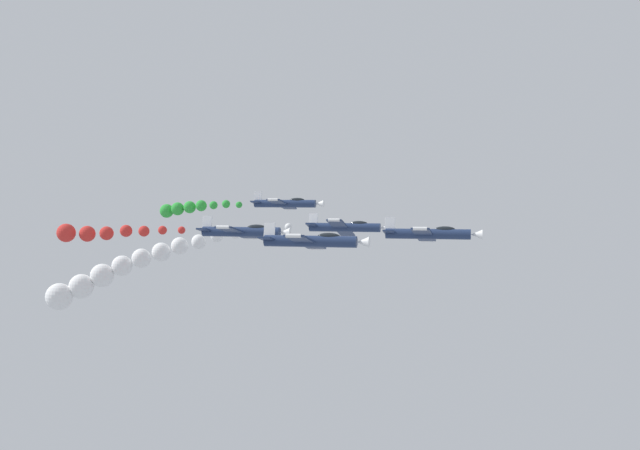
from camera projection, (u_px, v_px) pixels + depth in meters
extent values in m
cylinder|color=navy|center=(428.00, 234.00, 77.03)|extent=(1.29, 9.00, 1.29)
cone|color=white|center=(477.00, 235.00, 75.86)|extent=(1.22, 1.20, 1.22)
cube|color=navy|center=(424.00, 235.00, 77.11)|extent=(9.07, 1.90, 1.92)
cylinder|color=white|center=(428.00, 240.00, 81.54)|extent=(0.42, 1.40, 0.42)
cylinder|color=white|center=(420.00, 229.00, 72.68)|extent=(0.42, 1.40, 0.42)
cube|color=navy|center=(390.00, 233.00, 77.96)|extent=(3.77, 1.20, 0.90)
cube|color=white|center=(390.00, 225.00, 78.11)|extent=(0.44, 1.10, 1.60)
ellipsoid|color=black|center=(445.00, 230.00, 76.69)|extent=(0.92, 2.20, 0.84)
cylinder|color=navy|center=(345.00, 227.00, 90.41)|extent=(1.34, 9.00, 1.34)
cone|color=white|center=(385.00, 228.00, 89.23)|extent=(1.28, 1.20, 1.28)
cube|color=navy|center=(341.00, 228.00, 90.48)|extent=(8.94, 1.90, 2.52)
cylinder|color=white|center=(348.00, 236.00, 94.85)|extent=(0.44, 1.40, 0.44)
cylinder|color=white|center=(334.00, 220.00, 86.10)|extent=(0.44, 1.40, 0.44)
cube|color=navy|center=(314.00, 227.00, 91.33)|extent=(3.72, 1.20, 1.14)
cube|color=white|center=(313.00, 220.00, 91.55)|extent=(0.54, 1.10, 1.58)
ellipsoid|color=black|center=(359.00, 224.00, 90.09)|extent=(0.95, 2.20, 0.88)
sphere|color=white|center=(288.00, 227.00, 92.14)|extent=(0.93, 0.93, 0.93)
sphere|color=white|center=(271.00, 229.00, 92.51)|extent=(1.13, 1.13, 1.13)
sphere|color=white|center=(253.00, 230.00, 92.73)|extent=(1.28, 1.28, 1.28)
sphere|color=white|center=(235.00, 233.00, 93.12)|extent=(1.50, 1.50, 1.50)
sphere|color=white|center=(217.00, 236.00, 93.08)|extent=(1.65, 1.65, 1.65)
sphere|color=white|center=(199.00, 242.00, 93.23)|extent=(1.90, 1.90, 1.90)
sphere|color=white|center=(180.00, 246.00, 93.01)|extent=(2.22, 2.22, 2.22)
sphere|color=white|center=(161.00, 252.00, 93.05)|extent=(2.42, 2.42, 2.42)
sphere|color=white|center=(141.00, 258.00, 92.68)|extent=(2.48, 2.48, 2.48)
sphere|color=white|center=(122.00, 266.00, 92.49)|extent=(2.63, 2.63, 2.63)
sphere|color=white|center=(102.00, 275.00, 92.18)|extent=(3.00, 3.00, 3.00)
sphere|color=white|center=(81.00, 286.00, 91.71)|extent=(3.12, 3.12, 3.12)
sphere|color=white|center=(59.00, 297.00, 91.01)|extent=(3.40, 3.40, 3.40)
cylinder|color=navy|center=(310.00, 241.00, 68.76)|extent=(1.29, 9.00, 1.29)
cone|color=white|center=(363.00, 242.00, 67.59)|extent=(1.22, 1.20, 1.22)
cube|color=navy|center=(306.00, 242.00, 68.84)|extent=(9.07, 1.90, 1.93)
cylinder|color=white|center=(317.00, 248.00, 73.27)|extent=(0.42, 1.40, 0.42)
cylinder|color=white|center=(293.00, 236.00, 64.41)|extent=(0.42, 1.40, 0.42)
cube|color=navy|center=(270.00, 240.00, 69.69)|extent=(3.76, 1.20, 0.90)
cube|color=white|center=(269.00, 231.00, 69.84)|extent=(0.44, 1.10, 1.60)
ellipsoid|color=black|center=(329.00, 236.00, 68.42)|extent=(0.92, 2.20, 0.84)
cylinder|color=navy|center=(241.00, 232.00, 80.55)|extent=(1.28, 9.00, 1.28)
cone|color=white|center=(285.00, 232.00, 79.38)|extent=(1.21, 1.20, 1.21)
cube|color=navy|center=(238.00, 233.00, 80.63)|extent=(9.09, 1.90, 1.81)
cylinder|color=white|center=(251.00, 238.00, 85.06)|extent=(0.42, 1.40, 0.42)
cylinder|color=white|center=(223.00, 227.00, 76.19)|extent=(0.42, 1.40, 0.42)
cube|color=navy|center=(207.00, 231.00, 81.48)|extent=(3.77, 1.20, 0.85)
cube|color=white|center=(207.00, 223.00, 81.62)|extent=(0.42, 1.10, 1.60)
ellipsoid|color=black|center=(257.00, 228.00, 80.20)|extent=(0.91, 2.20, 0.83)
sphere|color=red|center=(182.00, 230.00, 82.32)|extent=(0.86, 0.86, 0.86)
sphere|color=red|center=(163.00, 230.00, 82.48)|extent=(1.01, 1.01, 1.01)
sphere|color=red|center=(144.00, 231.00, 82.74)|extent=(1.25, 1.25, 1.25)
sphere|color=red|center=(126.00, 231.00, 83.13)|extent=(1.41, 1.41, 1.41)
sphere|color=red|center=(107.00, 233.00, 83.14)|extent=(1.60, 1.60, 1.60)
sphere|color=red|center=(87.00, 234.00, 83.19)|extent=(1.85, 1.85, 1.85)
sphere|color=red|center=(66.00, 233.00, 82.86)|extent=(2.14, 2.14, 2.14)
cylinder|color=navy|center=(285.00, 204.00, 103.31)|extent=(1.25, 9.00, 1.25)
cone|color=white|center=(320.00, 204.00, 102.14)|extent=(1.19, 1.20, 1.19)
cube|color=navy|center=(282.00, 204.00, 103.40)|extent=(9.12, 1.90, 1.58)
cylinder|color=white|center=(291.00, 209.00, 107.85)|extent=(0.41, 1.40, 0.41)
cylinder|color=white|center=(273.00, 200.00, 98.95)|extent=(0.41, 1.40, 0.41)
cube|color=navy|center=(258.00, 203.00, 104.24)|extent=(3.78, 1.20, 0.76)
cube|color=white|center=(258.00, 197.00, 104.36)|extent=(0.38, 1.10, 1.60)
ellipsoid|color=black|center=(297.00, 200.00, 102.95)|extent=(0.90, 2.20, 0.81)
sphere|color=green|center=(239.00, 205.00, 105.04)|extent=(0.95, 0.95, 0.95)
sphere|color=green|center=(226.00, 204.00, 105.41)|extent=(1.20, 1.20, 1.20)
sphere|color=green|center=(214.00, 205.00, 105.92)|extent=(1.20, 1.20, 1.20)
sphere|color=green|center=(201.00, 206.00, 106.47)|extent=(1.65, 1.65, 1.65)
sphere|color=green|center=(190.00, 207.00, 107.25)|extent=(1.82, 1.82, 1.82)
sphere|color=green|center=(178.00, 209.00, 107.79)|extent=(1.95, 1.95, 1.95)
sphere|color=green|center=(167.00, 211.00, 108.68)|extent=(2.08, 2.08, 2.08)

